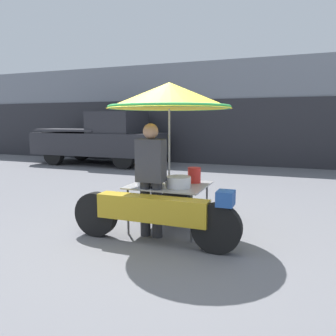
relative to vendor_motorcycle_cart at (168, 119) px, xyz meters
name	(u,v)px	position (x,y,z in m)	size (l,w,h in m)	color
ground_plane	(159,239)	(0.01, -0.38, -1.62)	(36.00, 36.00, 0.00)	slate
shopfront_building	(249,114)	(0.01, 8.67, 0.26)	(28.00, 2.06, 3.78)	gray
vendor_motorcycle_cart	(168,119)	(0.00, 0.00, 0.00)	(2.32, 1.78, 2.14)	black
vendor_person	(151,175)	(-0.13, -0.30, -0.75)	(0.38, 0.22, 1.57)	#2D2D33
pickup_truck	(103,139)	(-4.94, 6.18, -0.69)	(4.82, 1.99, 1.93)	black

